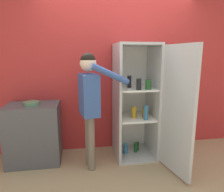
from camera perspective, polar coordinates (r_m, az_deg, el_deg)
ground_plane at (r=2.87m, az=5.41°, el=-22.05°), size 12.00×12.00×0.00m
wall_back at (r=3.37m, az=1.61°, el=6.20°), size 7.00×0.06×2.55m
refrigerator at (r=3.06m, az=8.58°, el=-2.04°), size 0.78×1.24×1.76m
person at (r=2.72m, az=-6.44°, el=-0.03°), size 0.67×0.51×1.62m
counter at (r=3.25m, az=-21.31°, el=-9.88°), size 0.75×0.55×0.89m
bowl at (r=3.07m, az=-22.01°, el=-1.98°), size 0.22×0.22×0.06m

